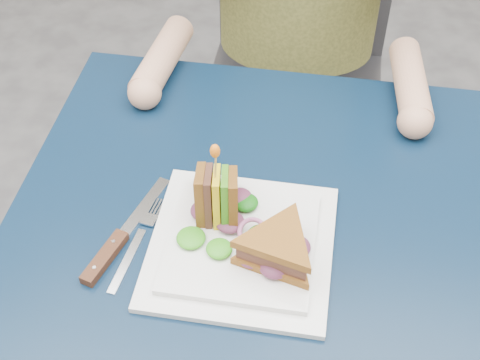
% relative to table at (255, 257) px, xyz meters
% --- Properties ---
extents(table, '(0.75, 0.75, 0.73)m').
position_rel_table_xyz_m(table, '(0.00, 0.00, 0.00)').
color(table, black).
rests_on(table, ground).
extents(chair, '(0.42, 0.40, 0.93)m').
position_rel_table_xyz_m(chair, '(0.00, 0.73, -0.11)').
color(chair, '#47474C').
rests_on(chair, ground).
extents(plate, '(0.26, 0.26, 0.02)m').
position_rel_table_xyz_m(plate, '(-0.01, -0.05, 0.09)').
color(plate, white).
rests_on(plate, table).
extents(sandwich_flat, '(0.16, 0.16, 0.05)m').
position_rel_table_xyz_m(sandwich_flat, '(0.04, -0.07, 0.12)').
color(sandwich_flat, brown).
rests_on(sandwich_flat, plate).
extents(sandwich_upright, '(0.08, 0.14, 0.14)m').
position_rel_table_xyz_m(sandwich_upright, '(-0.06, -0.00, 0.13)').
color(sandwich_upright, brown).
rests_on(sandwich_upright, plate).
extents(fork, '(0.04, 0.18, 0.01)m').
position_rel_table_xyz_m(fork, '(-0.17, -0.07, 0.08)').
color(fork, silver).
rests_on(fork, table).
extents(knife, '(0.08, 0.22, 0.02)m').
position_rel_table_xyz_m(knife, '(-0.20, -0.08, 0.09)').
color(knife, silver).
rests_on(knife, table).
extents(toothpick, '(0.01, 0.01, 0.06)m').
position_rel_table_xyz_m(toothpick, '(-0.06, -0.00, 0.20)').
color(toothpick, tan).
rests_on(toothpick, sandwich_upright).
extents(toothpick_frill, '(0.01, 0.01, 0.02)m').
position_rel_table_xyz_m(toothpick_frill, '(-0.06, -0.00, 0.23)').
color(toothpick_frill, orange).
rests_on(toothpick_frill, sandwich_upright).
extents(lettuce_spill, '(0.15, 0.13, 0.02)m').
position_rel_table_xyz_m(lettuce_spill, '(-0.01, -0.04, 0.11)').
color(lettuce_spill, '#337A14').
rests_on(lettuce_spill, plate).
extents(onion_ring, '(0.04, 0.04, 0.02)m').
position_rel_table_xyz_m(onion_ring, '(0.00, -0.04, 0.11)').
color(onion_ring, '#9E4C7A').
rests_on(onion_ring, plate).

